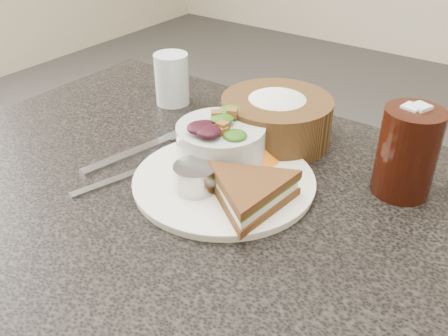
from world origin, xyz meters
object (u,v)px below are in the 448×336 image
object	(u,v)px
dressing_ramekin	(195,177)
cola_glass	(408,149)
dinner_plate	(224,181)
water_glass	(172,79)
sandwich	(250,193)
bread_basket	(276,112)
salad_bowl	(221,136)

from	to	relation	value
dressing_ramekin	cola_glass	xyz separation A→B (m)	(0.24, 0.19, 0.04)
dinner_plate	water_glass	bearing A→B (deg)	144.66
dinner_plate	sandwich	distance (m)	0.08
dinner_plate	cola_glass	size ratio (longest dim) A/B	1.89
dinner_plate	sandwich	bearing A→B (deg)	-26.92
sandwich	bread_basket	xyz separation A→B (m)	(-0.08, 0.20, 0.02)
sandwich	dressing_ramekin	world-z (taller)	sandwich
salad_bowl	dressing_ramekin	size ratio (longest dim) A/B	2.19
sandwich	cola_glass	world-z (taller)	cola_glass
salad_bowl	water_glass	xyz separation A→B (m)	(-0.22, 0.14, -0.00)
dinner_plate	salad_bowl	xyz separation A→B (m)	(-0.04, 0.04, 0.05)
dressing_ramekin	cola_glass	distance (m)	0.31
cola_glass	water_glass	world-z (taller)	cola_glass
dinner_plate	bread_basket	xyz separation A→B (m)	(-0.01, 0.17, 0.05)
cola_glass	water_glass	bearing A→B (deg)	174.70
sandwich	water_glass	bearing A→B (deg)	-177.88
sandwich	salad_bowl	bearing A→B (deg)	179.43
sandwich	water_glass	world-z (taller)	water_glass
cola_glass	sandwich	bearing A→B (deg)	-131.22
dinner_plate	dressing_ramekin	size ratio (longest dim) A/B	4.24
bread_basket	water_glass	distance (m)	0.25
cola_glass	dinner_plate	bearing A→B (deg)	-147.89
salad_bowl	dinner_plate	bearing A→B (deg)	-49.18
sandwich	dressing_ramekin	size ratio (longest dim) A/B	2.44
bread_basket	cola_glass	distance (m)	0.24
dinner_plate	bread_basket	world-z (taller)	bread_basket
sandwich	salad_bowl	distance (m)	0.14
bread_basket	water_glass	bearing A→B (deg)	176.26
sandwich	salad_bowl	size ratio (longest dim) A/B	1.11
salad_bowl	dressing_ramekin	xyz separation A→B (m)	(0.02, -0.09, -0.02)
dinner_plate	bread_basket	bearing A→B (deg)	93.31
salad_bowl	cola_glass	world-z (taller)	cola_glass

